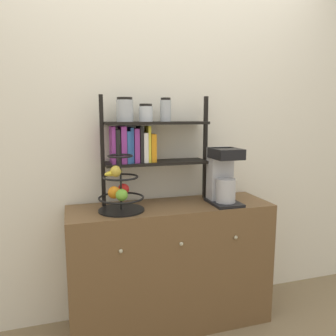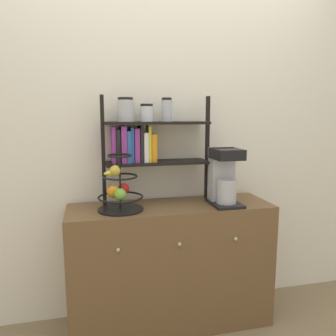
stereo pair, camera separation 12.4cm
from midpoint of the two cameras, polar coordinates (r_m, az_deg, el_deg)
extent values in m
cube|color=silver|center=(2.32, -2.89, 6.18)|extent=(7.00, 0.05, 2.60)
cube|color=brown|center=(2.31, -1.12, -16.58)|extent=(1.33, 0.41, 0.84)
sphere|color=#B2AD8C|center=(1.96, -10.09, -14.10)|extent=(0.02, 0.02, 0.02)
sphere|color=#B2AD8C|center=(2.03, 0.54, -13.11)|extent=(0.02, 0.02, 0.02)
sphere|color=#B2AD8C|center=(2.16, 10.08, -11.84)|extent=(0.02, 0.02, 0.02)
cube|color=black|center=(2.22, 8.10, -5.97)|extent=(0.18, 0.26, 0.02)
cube|color=#B7B7BC|center=(2.24, 7.45, -0.92)|extent=(0.16, 0.10, 0.35)
cylinder|color=#B7B7BC|center=(2.17, 8.41, -3.90)|extent=(0.13, 0.13, 0.16)
cube|color=black|center=(2.14, 8.44, 2.50)|extent=(0.18, 0.20, 0.07)
cylinder|color=black|center=(2.07, -9.84, -7.23)|extent=(0.28, 0.28, 0.01)
cylinder|color=black|center=(2.02, -10.00, -1.57)|extent=(0.01, 0.01, 0.40)
torus|color=black|center=(2.05, -9.90, -5.14)|extent=(0.28, 0.28, 0.01)
torus|color=black|center=(2.02, -10.00, -1.57)|extent=(0.22, 0.22, 0.01)
torus|color=black|center=(2.00, -10.10, 2.08)|extent=(0.15, 0.15, 0.01)
sphere|color=red|center=(2.11, -9.43, -3.67)|extent=(0.07, 0.07, 0.07)
sphere|color=#6BAD33|center=(1.96, -9.87, -4.67)|extent=(0.07, 0.07, 0.07)
sphere|color=orange|center=(2.03, -11.13, -4.22)|extent=(0.08, 0.08, 0.08)
ellipsoid|color=yellow|center=(2.04, -11.18, -0.86)|extent=(0.14, 0.12, 0.04)
sphere|color=gold|center=(2.02, -10.81, -0.57)|extent=(0.07, 0.07, 0.07)
cube|color=black|center=(2.14, -13.00, 2.81)|extent=(0.02, 0.02, 0.71)
cube|color=black|center=(2.29, 4.96, 3.43)|extent=(0.02, 0.02, 0.71)
cube|color=black|center=(2.20, -3.68, 0.95)|extent=(0.68, 0.20, 0.02)
cube|color=black|center=(2.18, -3.75, 7.83)|extent=(0.68, 0.20, 0.02)
cube|color=#8C338C|center=(2.14, -11.31, 3.98)|extent=(0.02, 0.15, 0.24)
cube|color=black|center=(2.14, -10.58, 3.75)|extent=(0.03, 0.16, 0.22)
cube|color=#8C338C|center=(2.14, -9.62, 4.05)|extent=(0.03, 0.16, 0.24)
cube|color=#2D599E|center=(2.15, -8.78, 3.66)|extent=(0.02, 0.16, 0.20)
cube|color=#2D599E|center=(2.15, -8.17, 3.99)|extent=(0.02, 0.13, 0.23)
cube|color=#8C338C|center=(2.16, -7.36, 3.93)|extent=(0.03, 0.14, 0.22)
cube|color=black|center=(2.16, -6.55, 4.15)|extent=(0.02, 0.14, 0.24)
cube|color=white|center=(2.17, -5.83, 3.61)|extent=(0.03, 0.14, 0.19)
cube|color=yellow|center=(2.17, -5.18, 4.20)|extent=(0.02, 0.12, 0.24)
cube|color=orange|center=(2.18, -4.43, 3.54)|extent=(0.03, 0.12, 0.18)
cylinder|color=#ADB2B7|center=(2.14, -9.21, 9.80)|extent=(0.11, 0.11, 0.14)
cylinder|color=black|center=(2.14, -9.26, 11.86)|extent=(0.10, 0.10, 0.02)
cylinder|color=silver|center=(2.16, -5.55, 9.34)|extent=(0.09, 0.09, 0.10)
cylinder|color=black|center=(2.16, -5.58, 10.86)|extent=(0.08, 0.08, 0.02)
cylinder|color=#ADB2B7|center=(2.19, -2.00, 9.91)|extent=(0.07, 0.07, 0.14)
cylinder|color=black|center=(2.20, -2.01, 11.94)|extent=(0.07, 0.07, 0.02)
camera|label=1|loc=(0.06, -91.70, -0.27)|focal=35.00mm
camera|label=2|loc=(0.06, 88.30, 0.27)|focal=35.00mm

